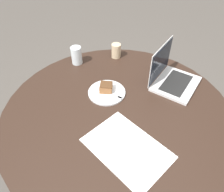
% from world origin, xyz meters
% --- Properties ---
extents(ground_plane, '(12.00, 12.00, 0.00)m').
position_xyz_m(ground_plane, '(0.00, 0.00, 0.00)').
color(ground_plane, '#4C4742').
extents(dining_table, '(1.29, 1.29, 0.76)m').
position_xyz_m(dining_table, '(0.00, 0.00, 0.65)').
color(dining_table, black).
rests_on(dining_table, ground_plane).
extents(paper_document, '(0.48, 0.43, 0.00)m').
position_xyz_m(paper_document, '(-0.26, 0.02, 0.76)').
color(paper_document, white).
rests_on(paper_document, dining_table).
extents(plate, '(0.23, 0.23, 0.01)m').
position_xyz_m(plate, '(0.15, 0.03, 0.76)').
color(plate, silver).
rests_on(plate, dining_table).
extents(cake_slice, '(0.09, 0.09, 0.05)m').
position_xyz_m(cake_slice, '(0.16, 0.03, 0.79)').
color(cake_slice, brown).
rests_on(cake_slice, plate).
extents(fork, '(0.14, 0.13, 0.00)m').
position_xyz_m(fork, '(0.11, 0.01, 0.77)').
color(fork, silver).
rests_on(fork, plate).
extents(coffee_glass, '(0.07, 0.07, 0.10)m').
position_xyz_m(coffee_glass, '(0.52, -0.12, 0.81)').
color(coffee_glass, '#C6AD89').
rests_on(coffee_glass, dining_table).
extents(water_glass, '(0.07, 0.07, 0.12)m').
position_xyz_m(water_glass, '(0.51, 0.17, 0.82)').
color(water_glass, silver).
rests_on(water_glass, dining_table).
extents(laptop, '(0.38, 0.38, 0.24)m').
position_xyz_m(laptop, '(0.15, -0.39, 0.80)').
color(laptop, silver).
rests_on(laptop, dining_table).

